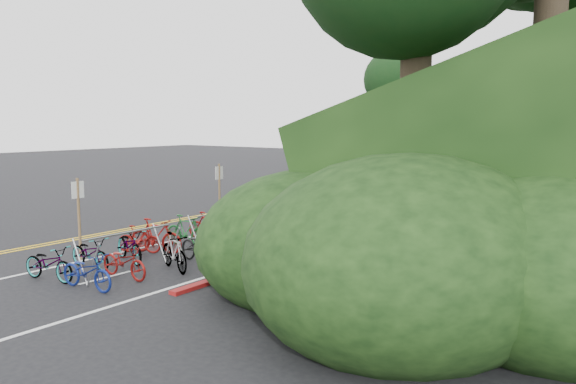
# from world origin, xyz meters

# --- Properties ---
(ground) EXTENTS (120.00, 120.00, 0.00)m
(ground) POSITION_xyz_m (0.00, 0.00, 0.00)
(ground) COLOR black
(ground) RESTS_ON ground
(road_markings) EXTENTS (7.47, 80.00, 0.01)m
(road_markings) POSITION_xyz_m (0.63, 10.10, 0.00)
(road_markings) COLOR gold
(road_markings) RESTS_ON ground
(red_curb) EXTENTS (0.25, 28.00, 0.10)m
(red_curb) POSITION_xyz_m (5.70, 12.00, 0.05)
(red_curb) COLOR maroon
(red_curb) RESTS_ON ground
(bike_rack_front) EXTENTS (1.15, 2.79, 1.19)m
(bike_rack_front) POSITION_xyz_m (3.42, -1.46, 0.86)
(bike_rack_front) COLOR #95979A
(bike_rack_front) RESTS_ON ground
(bike_racks_rest) EXTENTS (1.14, 23.00, 1.17)m
(bike_racks_rest) POSITION_xyz_m (3.00, 13.00, 0.85)
(bike_racks_rest) COLOR #95979A
(bike_racks_rest) RESTS_ON ground
(signpost_near) EXTENTS (0.08, 0.40, 2.47)m
(signpost_near) POSITION_xyz_m (0.89, -1.29, 1.41)
(signpost_near) COLOR brown
(signpost_near) RESTS_ON ground
(signposts_rest) EXTENTS (0.08, 18.40, 2.50)m
(signposts_rest) POSITION_xyz_m (0.60, 14.00, 1.43)
(signposts_rest) COLOR brown
(signposts_rest) RESTS_ON ground
(bike_front) EXTENTS (1.00, 1.49, 0.88)m
(bike_front) POSITION_xyz_m (1.53, 0.37, 0.44)
(bike_front) COLOR maroon
(bike_front) RESTS_ON ground
(bike_valet) EXTENTS (3.18, 14.54, 1.10)m
(bike_valet) POSITION_xyz_m (2.90, 2.89, 0.48)
(bike_valet) COLOR slate
(bike_valet) RESTS_ON ground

